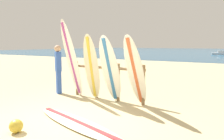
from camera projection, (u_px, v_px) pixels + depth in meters
The scene contains 11 objects.
ground_plane at pixel (56, 124), 4.50m from camera, with size 120.00×120.00×0.00m, color #CCB784.
ocean_water at pixel (223, 51), 53.78m from camera, with size 120.00×80.00×0.01m, color #1E5984.
surfboard_rack at pixel (107, 77), 6.41m from camera, with size 2.51×0.09×1.14m.
surfboard_leaning_far_left at pixel (72, 59), 6.59m from camera, with size 0.59×0.82×2.47m.
surfboard_leaning_left at pixel (92, 68), 6.28m from camera, with size 0.55×0.63×2.02m.
surfboard_leaning_center_left at pixel (110, 70), 5.90m from camera, with size 0.58×0.84×1.96m.
surfboard_leaning_center at pixel (135, 72), 5.47m from camera, with size 0.53×1.01×1.96m.
surfboard_lying_on_sand at pixel (77, 123), 4.46m from camera, with size 2.86×1.22×0.08m.
beachgoer_standing at pixel (58, 67), 7.19m from camera, with size 0.32×0.29×1.68m.
small_boat_offshore at pixel (221, 53), 35.75m from camera, with size 3.16×1.31×0.71m.
beach_ball at pixel (16, 126), 4.03m from camera, with size 0.26×0.26×0.26m, color gold.
Camera 1 is at (3.27, -3.08, 1.70)m, focal length 33.40 mm.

